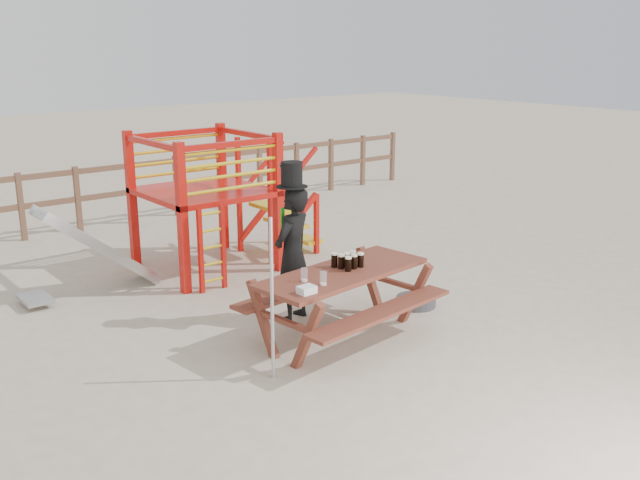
% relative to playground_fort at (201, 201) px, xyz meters
% --- Properties ---
extents(ground, '(60.00, 60.00, 0.00)m').
position_rel_playground_fort_xyz_m(ground, '(-0.12, -3.58, -1.07)').
color(ground, '#BFAF94').
rests_on(ground, ground).
extents(back_fence, '(15.09, 0.09, 1.20)m').
position_rel_playground_fort_xyz_m(back_fence, '(-0.12, 3.42, -0.34)').
color(back_fence, brown).
rests_on(back_fence, ground).
extents(playground_fort, '(4.71, 1.84, 2.10)m').
position_rel_playground_fort_xyz_m(playground_fort, '(0.00, 0.00, 0.00)').
color(playground_fort, red).
rests_on(playground_fort, ground).
extents(picnic_table, '(2.31, 1.72, 0.84)m').
position_rel_playground_fort_xyz_m(picnic_table, '(-0.06, -3.34, -0.55)').
color(picnic_table, brown).
rests_on(picnic_table, ground).
extents(man_with_hat, '(0.73, 0.61, 2.00)m').
position_rel_playground_fort_xyz_m(man_with_hat, '(-0.15, -2.51, -0.18)').
color(man_with_hat, black).
rests_on(man_with_hat, ground).
extents(metal_pole, '(0.04, 0.04, 1.72)m').
position_rel_playground_fort_xyz_m(metal_pole, '(-1.29, -3.68, -0.21)').
color(metal_pole, '#B2B2B7').
rests_on(metal_pole, ground).
extents(parasol_base, '(0.52, 0.52, 0.22)m').
position_rel_playground_fort_xyz_m(parasol_base, '(1.39, -3.15, -1.01)').
color(parasol_base, '#37373C').
rests_on(parasol_base, ground).
extents(paper_bag, '(0.18, 0.14, 0.08)m').
position_rel_playground_fort_xyz_m(paper_bag, '(-0.85, -3.69, -0.20)').
color(paper_bag, white).
rests_on(paper_bag, picnic_table).
extents(stout_pints, '(0.32, 0.29, 0.17)m').
position_rel_playground_fort_xyz_m(stout_pints, '(0.07, -3.30, -0.15)').
color(stout_pints, black).
rests_on(stout_pints, picnic_table).
extents(empty_glasses, '(0.16, 0.30, 0.15)m').
position_rel_playground_fort_xyz_m(empty_glasses, '(-0.59, -3.48, -0.17)').
color(empty_glasses, silver).
rests_on(empty_glasses, picnic_table).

